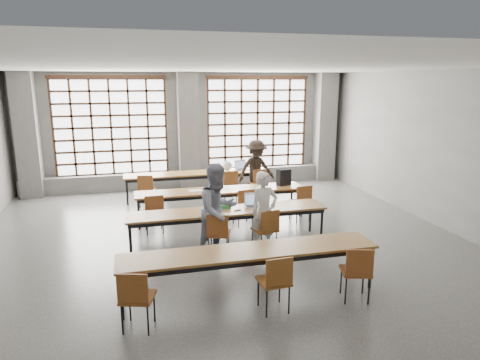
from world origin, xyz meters
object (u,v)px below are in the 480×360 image
object	(u,v)px
chair_back_mid	(230,182)
chair_mid_right	(302,199)
chair_mid_left	(154,210)
chair_near_mid	(276,278)
chair_near_right	(357,268)
chair_back_right	(258,181)
backpack	(284,177)
laptop_front	(253,203)
laptop_back	(242,167)
green_box	(225,207)
chair_front_right	(267,226)
mouse	(273,206)
chair_back_left	(146,187)
desk_row_b	(221,192)
chair_front_left	(218,231)
red_pouch	(138,294)
plastic_bag	(227,166)
student_male	(264,212)
phone	(238,210)
desk_row_c	(228,213)
student_back	(256,170)
desk_row_d	(250,254)
chair_near_left	(136,294)
chair_mid_centre	(244,203)

from	to	relation	value
chair_back_mid	chair_mid_right	bearing A→B (deg)	-58.36
chair_back_mid	chair_mid_left	distance (m)	2.97
chair_near_mid	chair_near_right	distance (m)	1.27
chair_back_right	chair_mid_right	distance (m)	2.10
chair_back_mid	chair_near_right	distance (m)	5.82
backpack	laptop_front	bearing A→B (deg)	-140.70
laptop_back	green_box	xyz separation A→B (m)	(-1.32, -3.71, -0.02)
chair_front_right	mouse	distance (m)	0.72
chair_back_left	backpack	xyz separation A→B (m)	(3.28, -1.37, 0.39)
chair_near_right	chair_near_mid	bearing A→B (deg)	-179.87
laptop_front	desk_row_b	bearing A→B (deg)	103.61
green_box	chair_front_left	bearing A→B (deg)	-111.25
chair_near_mid	chair_near_right	size ratio (longest dim) A/B	1.00
backpack	red_pouch	size ratio (longest dim) A/B	2.00
mouse	chair_mid_left	bearing A→B (deg)	156.45
chair_back_right	plastic_bag	bearing A→B (deg)	136.33
mouse	green_box	distance (m)	1.01
backpack	chair_mid_left	bearing A→B (deg)	179.25
chair_front_right	student_male	size ratio (longest dim) A/B	0.56
chair_near_mid	green_box	bearing A→B (deg)	92.57
laptop_front	red_pouch	distance (m)	3.67
phone	backpack	distance (m)	2.41
red_pouch	backpack	bearing A→B (deg)	50.19
desk_row_b	desk_row_c	world-z (taller)	same
backpack	chair_back_right	bearing A→B (deg)	87.48
backpack	student_back	bearing A→B (deg)	87.02
chair_near_right	plastic_bag	size ratio (longest dim) A/B	3.08
student_male	backpack	size ratio (longest dim) A/B	3.94
chair_mid_left	student_back	size ratio (longest dim) A/B	0.53
student_male	backpack	distance (m)	2.49
phone	chair_back_mid	bearing A→B (deg)	79.95
desk_row_d	chair_near_mid	bearing A→B (deg)	-71.96
chair_front_left	mouse	distance (m)	1.43
chair_back_right	laptop_front	distance (m)	3.12
desk_row_b	chair_back_mid	xyz separation A→B (m)	(0.55, 1.42, -0.13)
laptop_back	mouse	bearing A→B (deg)	-94.76
chair_near_left	chair_back_left	bearing A→B (deg)	86.38
chair_near_left	chair_mid_right	bearing A→B (deg)	44.15
desk_row_b	chair_near_left	xyz separation A→B (m)	(-2.04, -4.37, -0.13)
chair_front_right	student_back	world-z (taller)	student_back
chair_mid_right	mouse	distance (m)	1.49
laptop_front	phone	distance (m)	0.44
chair_mid_right	mouse	size ratio (longest dim) A/B	8.98
mouse	red_pouch	bearing A→B (deg)	-136.48
laptop_front	green_box	size ratio (longest dim) A/B	1.65
chair_mid_right	student_male	size ratio (longest dim) A/B	0.56
desk_row_c	chair_near_left	distance (m)	3.30
plastic_bag	mouse	bearing A→B (deg)	-88.23
chair_mid_centre	phone	bearing A→B (deg)	-110.93
desk_row_d	laptop_front	size ratio (longest dim) A/B	9.71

